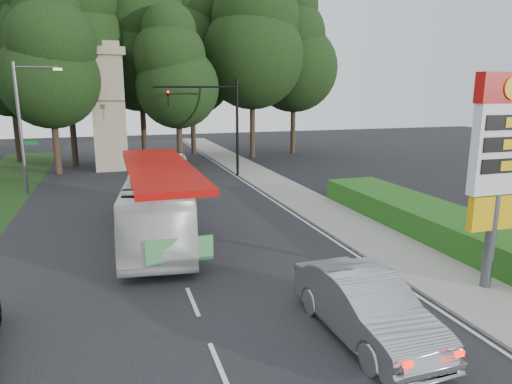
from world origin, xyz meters
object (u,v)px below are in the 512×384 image
object	(u,v)px
traffic_signal_mast	(220,114)
streetlight_signs	(24,123)
sedan_silver	(366,306)
transit_bus	(161,200)
gas_station_pylon	(500,154)
monument	(108,106)

from	to	relation	value
traffic_signal_mast	streetlight_signs	distance (m)	12.83
sedan_silver	transit_bus	bearing A→B (deg)	109.49
gas_station_pylon	sedan_silver	distance (m)	6.51
streetlight_signs	sedan_silver	distance (m)	24.27
transit_bus	sedan_silver	xyz separation A→B (m)	(4.06, -10.52, -0.73)
monument	traffic_signal_mast	bearing A→B (deg)	-38.00
streetlight_signs	monument	world-z (taller)	monument
traffic_signal_mast	monument	xyz separation A→B (m)	(-7.68, 6.00, 0.43)
gas_station_pylon	transit_bus	size ratio (longest dim) A/B	0.60
gas_station_pylon	transit_bus	xyz separation A→B (m)	(-9.31, 9.17, -2.87)
gas_station_pylon	monument	size ratio (longest dim) A/B	0.68
transit_bus	gas_station_pylon	bearing A→B (deg)	-37.09
streetlight_signs	sedan_silver	bearing A→B (deg)	-62.90
traffic_signal_mast	transit_bus	bearing A→B (deg)	-114.27
traffic_signal_mast	sedan_silver	distance (m)	23.73
gas_station_pylon	traffic_signal_mast	size ratio (longest dim) A/B	0.95
monument	sedan_silver	xyz separation A→B (m)	(5.95, -29.36, -4.25)
traffic_signal_mast	streetlight_signs	world-z (taller)	streetlight_signs
transit_bus	sedan_silver	bearing A→B (deg)	-61.44
traffic_signal_mast	monument	distance (m)	9.76
gas_station_pylon	transit_bus	world-z (taller)	gas_station_pylon
streetlight_signs	sedan_silver	world-z (taller)	streetlight_signs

